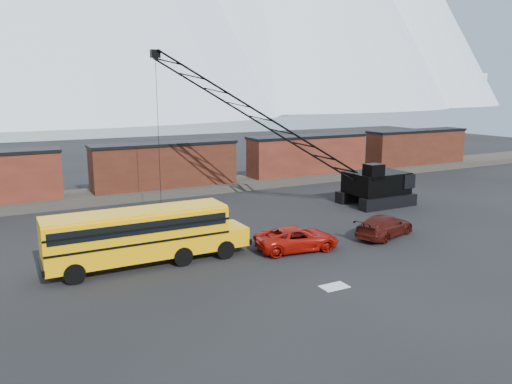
{
  "coord_description": "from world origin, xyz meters",
  "views": [
    {
      "loc": [
        -13.95,
        -23.05,
        9.77
      ],
      "look_at": [
        1.2,
        5.84,
        3.0
      ],
      "focal_mm": 35.0,
      "sensor_mm": 36.0,
      "label": 1
    }
  ],
  "objects_px": {
    "school_bus": "(144,234)",
    "crawler_crane": "(266,122)",
    "red_pickup": "(297,239)",
    "maroon_suv": "(384,226)"
  },
  "relations": [
    {
      "from": "school_bus",
      "to": "red_pickup",
      "type": "bearing_deg",
      "value": -10.86
    },
    {
      "from": "school_bus",
      "to": "red_pickup",
      "type": "relative_size",
      "value": 2.24
    },
    {
      "from": "school_bus",
      "to": "red_pickup",
      "type": "xyz_separation_m",
      "value": [
        9.04,
        -1.73,
        -1.07
      ]
    },
    {
      "from": "red_pickup",
      "to": "crawler_crane",
      "type": "xyz_separation_m",
      "value": [
        3.37,
        10.11,
        6.48
      ]
    },
    {
      "from": "crawler_crane",
      "to": "school_bus",
      "type": "bearing_deg",
      "value": -145.97
    },
    {
      "from": "red_pickup",
      "to": "crawler_crane",
      "type": "relative_size",
      "value": 0.25
    },
    {
      "from": "school_bus",
      "to": "maroon_suv",
      "type": "relative_size",
      "value": 2.31
    },
    {
      "from": "school_bus",
      "to": "crawler_crane",
      "type": "xyz_separation_m",
      "value": [
        12.4,
        8.38,
        5.4
      ]
    },
    {
      "from": "school_bus",
      "to": "crawler_crane",
      "type": "bearing_deg",
      "value": 34.03
    },
    {
      "from": "school_bus",
      "to": "crawler_crane",
      "type": "height_order",
      "value": "crawler_crane"
    }
  ]
}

